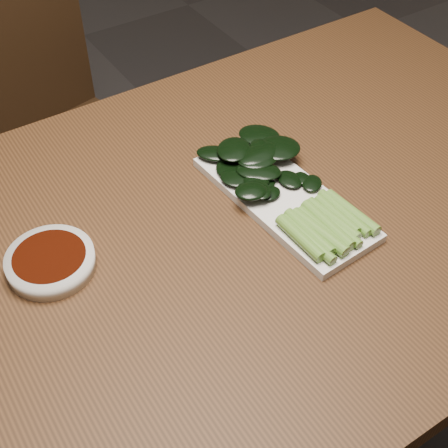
# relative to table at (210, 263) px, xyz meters

# --- Properties ---
(table) EXTENTS (1.40, 0.80, 0.75)m
(table) POSITION_rel_table_xyz_m (0.00, 0.00, 0.00)
(table) COLOR #3F2512
(table) RESTS_ON ground
(chair_far) EXTENTS (0.54, 0.54, 0.89)m
(chair_far) POSITION_rel_table_xyz_m (-0.04, 0.69, -0.19)
(chair_far) COLOR black
(chair_far) RESTS_ON ground
(sauce_bowl) EXTENTS (0.12, 0.12, 0.03)m
(sauce_bowl) POSITION_rel_table_xyz_m (-0.22, 0.06, 0.08)
(sauce_bowl) COLOR silver
(sauce_bowl) RESTS_ON table
(serving_plate) EXTENTS (0.15, 0.32, 0.01)m
(serving_plate) POSITION_rel_table_xyz_m (0.13, -0.01, 0.08)
(serving_plate) COLOR silver
(serving_plate) RESTS_ON table
(gai_lan) EXTENTS (0.17, 0.32, 0.03)m
(gai_lan) POSITION_rel_table_xyz_m (0.13, 0.01, 0.10)
(gai_lan) COLOR #5A862E
(gai_lan) RESTS_ON serving_plate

